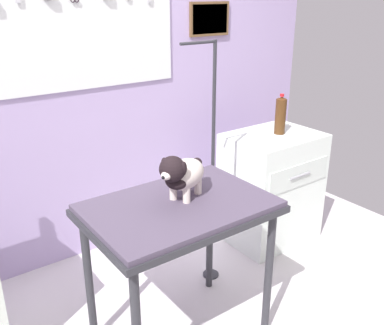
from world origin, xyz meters
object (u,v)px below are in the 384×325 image
object	(u,v)px
cabinet_right	(271,187)
grooming_table	(179,219)
grooming_arm	(211,178)
soda_bottle	(281,115)
dog	(182,174)

from	to	relation	value
cabinet_right	grooming_table	bearing A→B (deg)	-157.74
grooming_arm	soda_bottle	size ratio (longest dim) A/B	5.32
dog	soda_bottle	distance (m)	1.29
dog	soda_bottle	size ratio (longest dim) A/B	1.18
grooming_table	cabinet_right	distance (m)	1.33
grooming_arm	dog	xyz separation A→B (m)	(-0.45, -0.31, 0.24)
grooming_arm	dog	distance (m)	0.60
grooming_arm	soda_bottle	xyz separation A→B (m)	(0.76, 0.15, 0.26)
grooming_table	soda_bottle	size ratio (longest dim) A/B	3.17
grooming_arm	cabinet_right	size ratio (longest dim) A/B	1.85
grooming_table	soda_bottle	xyz separation A→B (m)	(1.24, 0.49, 0.24)
grooming_table	grooming_arm	size ratio (longest dim) A/B	0.59
soda_bottle	grooming_table	bearing A→B (deg)	-158.59
dog	soda_bottle	bearing A→B (deg)	20.87
soda_bottle	cabinet_right	bearing A→B (deg)	175.43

